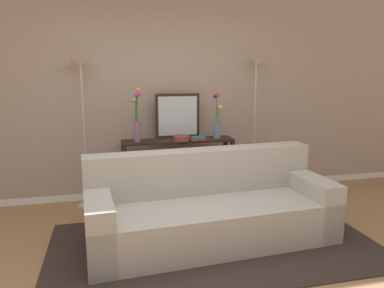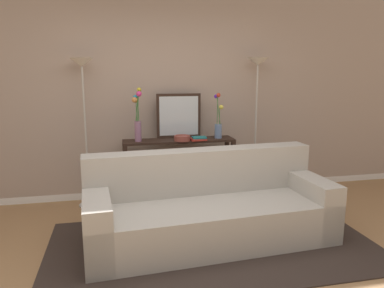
# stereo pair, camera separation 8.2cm
# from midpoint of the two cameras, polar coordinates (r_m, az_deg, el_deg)

# --- Properties ---
(ground_plane) EXTENTS (16.00, 16.00, 0.02)m
(ground_plane) POSITION_cam_midpoint_polar(r_m,az_deg,el_deg) (3.17, 1.08, -21.06)
(ground_plane) COLOR #9E754C
(back_wall) EXTENTS (12.00, 0.15, 2.88)m
(back_wall) POSITION_cam_midpoint_polar(r_m,az_deg,el_deg) (4.96, -5.06, 8.34)
(back_wall) COLOR white
(back_wall) RESTS_ON ground
(area_rug) EXTENTS (3.17, 1.71, 0.01)m
(area_rug) POSITION_cam_midpoint_polar(r_m,az_deg,el_deg) (3.73, 3.94, -15.45)
(area_rug) COLOR #332823
(area_rug) RESTS_ON ground
(couch) EXTENTS (2.48, 1.07, 0.88)m
(couch) POSITION_cam_midpoint_polar(r_m,az_deg,el_deg) (3.75, 3.24, -10.19)
(couch) COLOR #ADA89E
(couch) RESTS_ON ground
(console_table) EXTENTS (1.43, 0.33, 0.82)m
(console_table) POSITION_cam_midpoint_polar(r_m,az_deg,el_deg) (4.75, -1.53, -2.34)
(console_table) COLOR black
(console_table) RESTS_ON ground
(floor_lamp_left) EXTENTS (0.28, 0.28, 1.84)m
(floor_lamp_left) POSITION_cam_midpoint_polar(r_m,az_deg,el_deg) (4.61, -16.08, 7.86)
(floor_lamp_left) COLOR #B7B2A8
(floor_lamp_left) RESTS_ON ground
(floor_lamp_right) EXTENTS (0.28, 0.28, 1.86)m
(floor_lamp_right) POSITION_cam_midpoint_polar(r_m,az_deg,el_deg) (4.98, 10.55, 8.50)
(floor_lamp_right) COLOR #B7B2A8
(floor_lamp_right) RESTS_ON ground
(wall_mirror) EXTENTS (0.58, 0.02, 0.58)m
(wall_mirror) POSITION_cam_midpoint_polar(r_m,az_deg,el_deg) (4.79, -1.58, 4.40)
(wall_mirror) COLOR black
(wall_mirror) RESTS_ON console_table
(vase_tall_flowers) EXTENTS (0.12, 0.12, 0.67)m
(vase_tall_flowers) POSITION_cam_midpoint_polar(r_m,az_deg,el_deg) (4.57, -8.00, 4.28)
(vase_tall_flowers) COLOR gray
(vase_tall_flowers) RESTS_ON console_table
(vase_short_flowers) EXTENTS (0.12, 0.11, 0.59)m
(vase_short_flowers) POSITION_cam_midpoint_polar(r_m,az_deg,el_deg) (4.78, 4.61, 3.10)
(vase_short_flowers) COLOR #6B84AD
(vase_short_flowers) RESTS_ON console_table
(fruit_bowl) EXTENTS (0.21, 0.21, 0.07)m
(fruit_bowl) POSITION_cam_midpoint_polar(r_m,az_deg,el_deg) (4.61, -1.03, 0.93)
(fruit_bowl) COLOR brown
(fruit_bowl) RESTS_ON console_table
(book_stack) EXTENTS (0.21, 0.16, 0.04)m
(book_stack) POSITION_cam_midpoint_polar(r_m,az_deg,el_deg) (4.64, 1.53, 0.85)
(book_stack) COLOR #BC3328
(book_stack) RESTS_ON console_table
(book_row_under_console) EXTENTS (0.39, 0.18, 0.13)m
(book_row_under_console) POSITION_cam_midpoint_polar(r_m,az_deg,el_deg) (4.85, -6.04, -8.43)
(book_row_under_console) COLOR navy
(book_row_under_console) RESTS_ON ground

